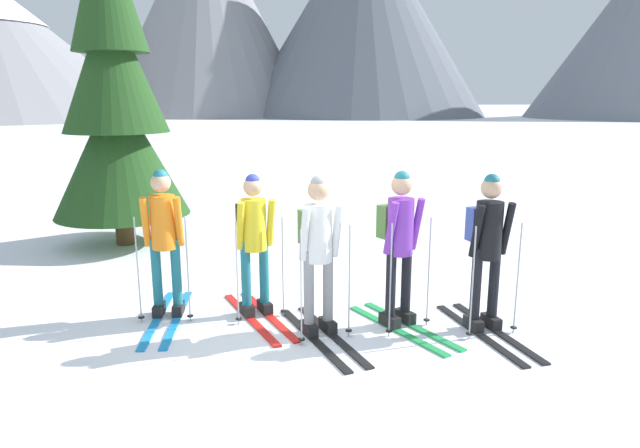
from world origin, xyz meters
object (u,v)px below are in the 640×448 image
skier_in_black (487,244)px  pine_tree_near (115,98)px  skier_in_white (318,247)px  skier_in_purple (399,240)px  skier_in_yellow (254,238)px  skier_in_orange (164,238)px

skier_in_black → pine_tree_near: bearing=141.4°
skier_in_black → pine_tree_near: (-4.90, 3.92, 1.50)m
skier_in_white → skier_in_black: bearing=0.5°
pine_tree_near → skier_in_purple: bearing=-43.2°
skier_in_yellow → skier_in_white: size_ratio=0.97×
skier_in_orange → pine_tree_near: bearing=112.9°
skier_in_yellow → skier_in_black: 2.55m
skier_in_white → skier_in_orange: bearing=161.1°
skier_in_yellow → skier_in_purple: bearing=-14.2°
skier_in_orange → skier_in_yellow: bearing=0.0°
skier_in_orange → pine_tree_near: 3.95m
skier_in_white → pine_tree_near: size_ratio=0.32×
skier_in_white → pine_tree_near: bearing=128.4°
skier_in_white → skier_in_yellow: bearing=140.1°
skier_in_white → skier_in_purple: (0.88, 0.18, 0.01)m
skier_in_yellow → skier_in_black: skier_in_black is taller
skier_in_orange → skier_in_black: (3.49, -0.57, 0.03)m
skier_in_purple → pine_tree_near: 5.68m
skier_in_yellow → skier_in_black: bearing=-12.9°
skier_in_purple → skier_in_orange: bearing=171.2°
skier_in_orange → skier_in_purple: bearing=-8.8°
skier_in_purple → pine_tree_near: (-4.00, 3.75, 1.49)m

